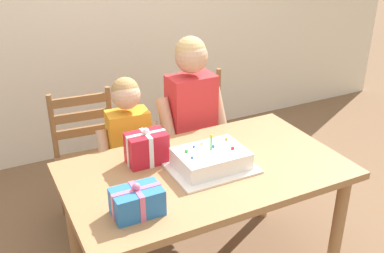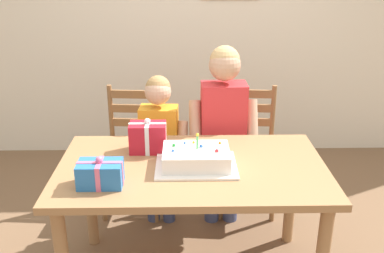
# 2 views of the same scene
# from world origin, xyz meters

# --- Properties ---
(back_wall) EXTENTS (6.40, 0.11, 2.60)m
(back_wall) POSITION_xyz_m (0.00, 1.90, 1.30)
(back_wall) COLOR silver
(back_wall) RESTS_ON ground
(dining_table) EXTENTS (1.48, 0.86, 0.75)m
(dining_table) POSITION_xyz_m (0.00, 0.00, 0.65)
(dining_table) COLOR #9E7047
(dining_table) RESTS_ON ground
(birthday_cake) EXTENTS (0.44, 0.34, 0.19)m
(birthday_cake) POSITION_xyz_m (0.02, -0.01, 0.80)
(birthday_cake) COLOR white
(birthday_cake) RESTS_ON dining_table
(gift_box_red_large) EXTENTS (0.22, 0.14, 0.21)m
(gift_box_red_large) POSITION_xyz_m (-0.25, 0.20, 0.84)
(gift_box_red_large) COLOR red
(gift_box_red_large) RESTS_ON dining_table
(gift_box_beside_cake) EXTENTS (0.23, 0.15, 0.16)m
(gift_box_beside_cake) POSITION_xyz_m (-0.46, -0.21, 0.81)
(gift_box_beside_cake) COLOR #286BB7
(gift_box_beside_cake) RESTS_ON dining_table
(chair_left) EXTENTS (0.45, 0.45, 0.92)m
(chair_left) POSITION_xyz_m (-0.42, 0.84, 0.47)
(chair_left) COLOR brown
(chair_left) RESTS_ON ground
(chair_right) EXTENTS (0.46, 0.46, 0.92)m
(chair_right) POSITION_xyz_m (0.43, 0.84, 0.47)
(chair_right) COLOR brown
(chair_right) RESTS_ON ground
(child_older) EXTENTS (0.47, 0.27, 1.29)m
(child_older) POSITION_xyz_m (0.22, 0.61, 0.78)
(child_older) COLOR #38426B
(child_older) RESTS_ON ground
(child_younger) EXTENTS (0.41, 0.24, 1.09)m
(child_younger) POSITION_xyz_m (-0.21, 0.61, 0.66)
(child_younger) COLOR #38426B
(child_younger) RESTS_ON ground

